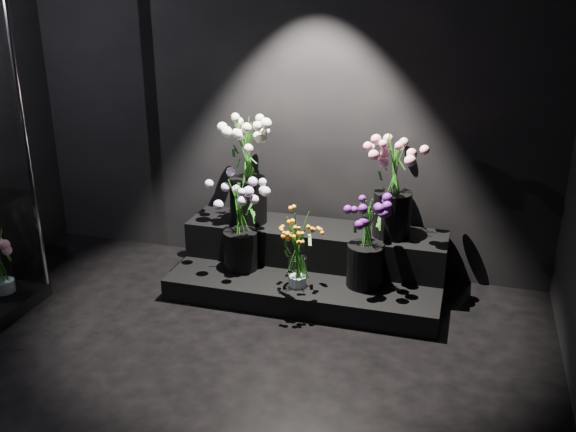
% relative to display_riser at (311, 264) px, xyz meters
% --- Properties ---
extents(floor, '(4.00, 4.00, 0.00)m').
position_rel_display_riser_xyz_m(floor, '(-0.32, -1.62, -0.17)').
color(floor, black).
rests_on(floor, ground).
extents(wall_back, '(4.00, 0.00, 4.00)m').
position_rel_display_riser_xyz_m(wall_back, '(-0.32, 0.38, 1.23)').
color(wall_back, black).
rests_on(wall_back, floor).
extents(display_riser, '(1.89, 0.84, 0.42)m').
position_rel_display_riser_xyz_m(display_riser, '(0.00, 0.00, 0.00)').
color(display_riser, black).
rests_on(display_riser, floor).
extents(bouquet_orange_bells, '(0.32, 0.32, 0.53)m').
position_rel_display_riser_xyz_m(bouquet_orange_bells, '(-0.01, -0.33, 0.26)').
color(bouquet_orange_bells, white).
rests_on(bouquet_orange_bells, display_riser).
extents(bouquet_lilac, '(0.41, 0.41, 0.68)m').
position_rel_display_riser_xyz_m(bouquet_lilac, '(-0.48, -0.17, 0.37)').
color(bouquet_lilac, black).
rests_on(bouquet_lilac, display_riser).
extents(bouquet_purple, '(0.36, 0.36, 0.63)m').
position_rel_display_riser_xyz_m(bouquet_purple, '(0.42, -0.19, 0.32)').
color(bouquet_purple, black).
rests_on(bouquet_purple, display_riser).
extents(bouquet_cream_roses, '(0.49, 0.49, 0.77)m').
position_rel_display_riser_xyz_m(bouquet_cream_roses, '(-0.51, 0.09, 0.67)').
color(bouquet_cream_roses, black).
rests_on(bouquet_cream_roses, display_riser).
extents(bouquet_pink_roses, '(0.47, 0.47, 0.72)m').
position_rel_display_riser_xyz_m(bouquet_pink_roses, '(0.55, 0.11, 0.66)').
color(bouquet_pink_roses, black).
rests_on(bouquet_pink_roses, display_riser).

